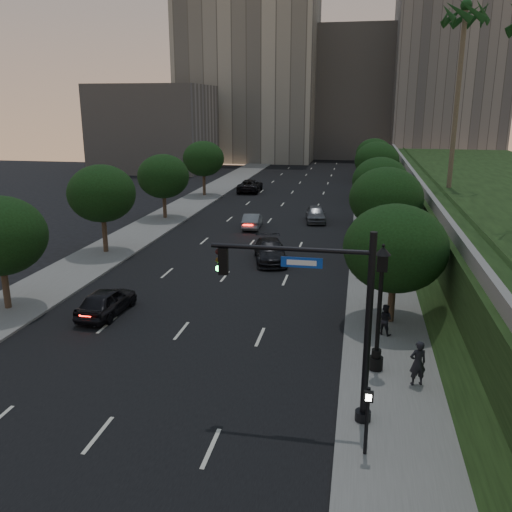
% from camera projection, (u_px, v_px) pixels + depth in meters
% --- Properties ---
extents(ground, '(160.00, 160.00, 0.00)m').
position_uv_depth(ground, '(143.00, 379.00, 22.34)').
color(ground, black).
rests_on(ground, ground).
extents(road_surface, '(16.00, 140.00, 0.02)m').
position_uv_depth(road_surface, '(266.00, 225.00, 50.71)').
color(road_surface, black).
rests_on(road_surface, ground).
extents(sidewalk_right, '(4.50, 140.00, 0.15)m').
position_uv_depth(sidewalk_right, '(378.00, 229.00, 48.85)').
color(sidewalk_right, slate).
rests_on(sidewalk_right, ground).
extents(sidewalk_left, '(4.50, 140.00, 0.15)m').
position_uv_depth(sidewalk_left, '(162.00, 220.00, 52.54)').
color(sidewalk_left, slate).
rests_on(sidewalk_left, ground).
extents(parapet_wall, '(0.35, 90.00, 0.70)m').
position_uv_depth(parapet_wall, '(421.00, 186.00, 45.21)').
color(parapet_wall, slate).
rests_on(parapet_wall, embankment).
extents(office_block_left, '(26.00, 20.00, 32.00)m').
position_uv_depth(office_block_left, '(250.00, 78.00, 107.53)').
color(office_block_left, '#9B9787').
rests_on(office_block_left, ground).
extents(office_block_mid, '(22.00, 18.00, 26.00)m').
position_uv_depth(office_block_mid, '(352.00, 94.00, 114.20)').
color(office_block_mid, gray).
rests_on(office_block_mid, ground).
extents(office_block_right, '(20.00, 22.00, 36.00)m').
position_uv_depth(office_block_right, '(448.00, 66.00, 103.93)').
color(office_block_right, gray).
rests_on(office_block_right, ground).
extents(office_block_filler, '(18.00, 16.00, 14.00)m').
position_uv_depth(office_block_filler, '(155.00, 128.00, 91.32)').
color(office_block_filler, gray).
rests_on(office_block_filler, ground).
extents(tree_right_a, '(5.20, 5.20, 6.24)m').
position_uv_depth(tree_right_a, '(395.00, 248.00, 26.96)').
color(tree_right_a, '#38281C').
rests_on(tree_right_a, ground).
extents(tree_right_b, '(5.20, 5.20, 6.74)m').
position_uv_depth(tree_right_b, '(386.00, 199.00, 38.18)').
color(tree_right_b, '#38281C').
rests_on(tree_right_b, ground).
extents(tree_right_c, '(5.20, 5.20, 6.24)m').
position_uv_depth(tree_right_c, '(380.00, 181.00, 50.60)').
color(tree_right_c, '#38281C').
rests_on(tree_right_c, ground).
extents(tree_right_d, '(5.20, 5.20, 6.74)m').
position_uv_depth(tree_right_d, '(377.00, 161.00, 63.71)').
color(tree_right_d, '#38281C').
rests_on(tree_right_d, ground).
extents(tree_right_e, '(5.20, 5.20, 6.24)m').
position_uv_depth(tree_right_e, '(374.00, 154.00, 78.03)').
color(tree_right_e, '#38281C').
rests_on(tree_right_e, ground).
extents(tree_left_b, '(5.00, 5.00, 6.71)m').
position_uv_depth(tree_left_b, '(102.00, 194.00, 39.98)').
color(tree_left_b, '#38281C').
rests_on(tree_left_b, ground).
extents(tree_left_c, '(5.00, 5.00, 6.34)m').
position_uv_depth(tree_left_c, '(163.00, 176.00, 52.37)').
color(tree_left_c, '#38281C').
rests_on(tree_left_c, ground).
extents(tree_left_d, '(5.00, 5.00, 6.71)m').
position_uv_depth(tree_left_d, '(203.00, 159.00, 65.51)').
color(tree_left_d, '#38281C').
rests_on(tree_left_d, ground).
extents(palm_far, '(3.20, 3.20, 15.50)m').
position_uv_depth(palm_far, '(465.00, 17.00, 43.05)').
color(palm_far, '#4C4233').
rests_on(palm_far, embankment).
extents(traffic_signal_mast, '(5.68, 0.56, 7.00)m').
position_uv_depth(traffic_signal_mast, '(336.00, 326.00, 18.45)').
color(traffic_signal_mast, black).
rests_on(traffic_signal_mast, ground).
extents(street_lamp, '(0.64, 0.64, 5.62)m').
position_uv_depth(street_lamp, '(379.00, 314.00, 22.21)').
color(street_lamp, black).
rests_on(street_lamp, ground).
extents(pedestrian_signal, '(0.30, 0.33, 2.50)m').
position_uv_depth(pedestrian_signal, '(367.00, 415.00, 16.92)').
color(pedestrian_signal, black).
rests_on(pedestrian_signal, ground).
extents(sedan_near_left, '(1.98, 4.50, 1.51)m').
position_uv_depth(sedan_near_left, '(106.00, 301.00, 29.00)').
color(sedan_near_left, black).
rests_on(sedan_near_left, ground).
extents(sedan_mid_left, '(1.74, 4.28, 1.38)m').
position_uv_depth(sedan_mid_left, '(252.00, 221.00, 49.33)').
color(sedan_mid_left, slate).
rests_on(sedan_mid_left, ground).
extents(sedan_far_left, '(2.84, 5.87, 1.61)m').
position_uv_depth(sedan_far_left, '(250.00, 186.00, 69.79)').
color(sedan_far_left, black).
rests_on(sedan_far_left, ground).
extents(sedan_near_right, '(3.38, 5.64, 1.53)m').
position_uv_depth(sedan_near_right, '(270.00, 251.00, 38.89)').
color(sedan_near_right, black).
rests_on(sedan_near_right, ground).
extents(sedan_far_right, '(2.45, 4.80, 1.56)m').
position_uv_depth(sedan_far_right, '(316.00, 214.00, 52.02)').
color(sedan_far_right, '#595B60').
rests_on(sedan_far_right, ground).
extents(pedestrian_a, '(0.79, 0.64, 1.87)m').
position_uv_depth(pedestrian_a, '(418.00, 363.00, 21.38)').
color(pedestrian_a, black).
rests_on(pedestrian_a, sidewalk_right).
extents(pedestrian_b, '(0.92, 0.84, 1.54)m').
position_uv_depth(pedestrian_b, '(385.00, 319.00, 26.15)').
color(pedestrian_b, black).
rests_on(pedestrian_b, sidewalk_right).
extents(pedestrian_c, '(0.91, 0.39, 1.54)m').
position_uv_depth(pedestrian_c, '(363.00, 266.00, 34.68)').
color(pedestrian_c, black).
rests_on(pedestrian_c, sidewalk_right).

